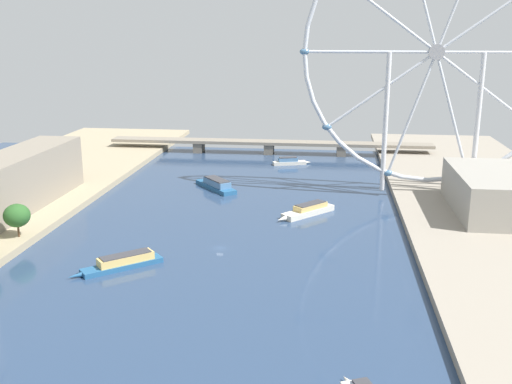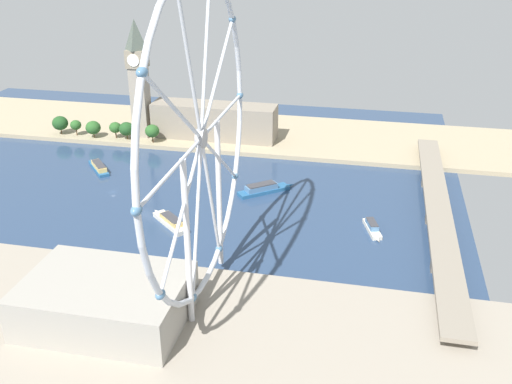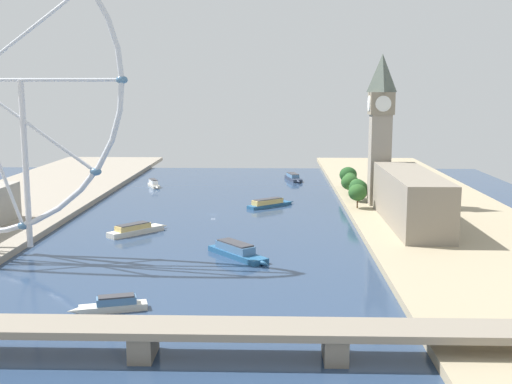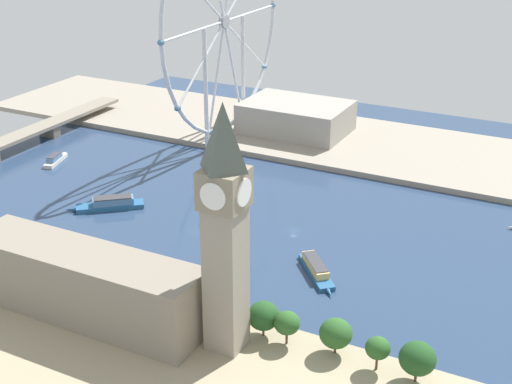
{
  "view_description": "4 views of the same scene",
  "coord_description": "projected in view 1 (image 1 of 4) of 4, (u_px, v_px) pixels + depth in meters",
  "views": [
    {
      "loc": [
        40.32,
        -211.33,
        80.2
      ],
      "look_at": [
        7.07,
        56.35,
        7.54
      ],
      "focal_mm": 41.75,
      "sensor_mm": 36.0,
      "label": 1
    },
    {
      "loc": [
        288.21,
        149.22,
        144.58
      ],
      "look_at": [
        3.4,
        87.85,
        10.1
      ],
      "focal_mm": 40.79,
      "sensor_mm": 36.0,
      "label": 2
    },
    {
      "loc": [
        -33.25,
        338.66,
        67.87
      ],
      "look_at": [
        -23.3,
        0.34,
        12.53
      ],
      "focal_mm": 44.73,
      "sensor_mm": 36.0,
      "label": 3
    },
    {
      "loc": [
        -263.64,
        -117.02,
        145.02
      ],
      "look_at": [
        -5.05,
        16.42,
        17.67
      ],
      "focal_mm": 50.63,
      "sensor_mm": 36.0,
      "label": 4
    }
  ],
  "objects": [
    {
      "name": "ground_plane",
      "position": [
        220.0,
        248.0,
        228.16
      ],
      "size": [
        406.17,
        406.17,
        0.0
      ],
      "primitive_type": "plane",
      "color": "navy"
    },
    {
      "name": "parliament_block",
      "position": [
        19.0,
        180.0,
        269.52
      ],
      "size": [
        22.0,
        89.63,
        24.94
      ],
      "primitive_type": "cube",
      "color": "gray",
      "rests_on": "riverbank_left"
    },
    {
      "name": "ferris_wheel",
      "position": [
        436.0,
        54.0,
        280.85
      ],
      "size": [
        129.3,
        3.2,
        131.44
      ],
      "color": "silver",
      "rests_on": "riverbank_right"
    },
    {
      "name": "riverside_hall",
      "position": [
        505.0,
        192.0,
        261.52
      ],
      "size": [
        43.22,
        61.88,
        17.97
      ],
      "primitive_type": "cube",
      "color": "gray",
      "rests_on": "riverbank_right"
    },
    {
      "name": "river_bridge",
      "position": [
        269.0,
        144.0,
        404.17
      ],
      "size": [
        218.17,
        13.06,
        8.71
      ],
      "color": "gray",
      "rests_on": "ground_plane"
    },
    {
      "name": "tour_boat_0",
      "position": [
        216.0,
        185.0,
        313.71
      ],
      "size": [
        27.25,
        31.83,
        5.87
      ],
      "rotation": [
        0.0,
        0.0,
        2.25
      ],
      "color": "#235684",
      "rests_on": "ground_plane"
    },
    {
      "name": "tour_boat_2",
      "position": [
        308.0,
        210.0,
        269.48
      ],
      "size": [
        25.47,
        27.52,
        5.17
      ],
      "rotation": [
        0.0,
        0.0,
        3.98
      ],
      "color": "beige",
      "rests_on": "ground_plane"
    },
    {
      "name": "tour_boat_3",
      "position": [
        290.0,
        162.0,
        371.65
      ],
      "size": [
        24.1,
        10.82,
        4.85
      ],
      "rotation": [
        0.0,
        0.0,
        0.29
      ],
      "color": "beige",
      "rests_on": "ground_plane"
    },
    {
      "name": "tour_boat_4",
      "position": [
        123.0,
        262.0,
        208.68
      ],
      "size": [
        28.12,
        24.97,
        4.89
      ],
      "rotation": [
        0.0,
        0.0,
        3.85
      ],
      "color": "#235684",
      "rests_on": "ground_plane"
    }
  ]
}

